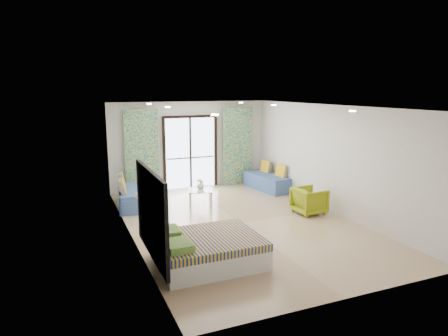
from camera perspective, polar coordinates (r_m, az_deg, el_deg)
name	(u,v)px	position (r m, az deg, el deg)	size (l,w,h in m)	color
floor	(240,223)	(9.45, 2.29, -7.80)	(5.00, 7.50, 0.01)	#A18260
ceiling	(241,106)	(8.94, 2.43, 8.78)	(5.00, 7.50, 0.01)	silver
wall_back	(190,145)	(12.55, -4.88, 3.29)	(5.00, 0.01, 2.70)	silver
wall_front	(351,213)	(6.01, 17.68, -6.08)	(5.00, 0.01, 2.70)	silver
wall_left	(130,175)	(8.38, -13.35, -1.01)	(0.01, 7.50, 2.70)	silver
wall_right	(330,159)	(10.39, 14.97, 1.27)	(0.01, 7.50, 2.70)	silver
balcony_door	(190,148)	(12.54, -4.83, 2.85)	(1.76, 0.08, 2.28)	black
balcony_rail	(190,158)	(12.60, -4.82, 1.47)	(1.52, 0.03, 0.04)	#595451
curtain_left	(142,152)	(12.02, -11.67, 2.25)	(1.00, 0.10, 2.50)	beige
curtain_right	(237,146)	(12.95, 1.92, 3.12)	(1.00, 0.10, 2.50)	beige
downlight_a	(215,115)	(6.55, -1.32, 7.62)	(0.12, 0.12, 0.02)	#FFE0B2
downlight_b	(352,111)	(8.01, 17.88, 7.75)	(0.12, 0.12, 0.02)	#FFE0B2
downlight_c	(168,107)	(9.41, -8.05, 8.63)	(0.12, 0.12, 0.02)	#FFE0B2
downlight_d	(274,105)	(10.47, 7.13, 8.91)	(0.12, 0.12, 0.02)	#FFE0B2
downlight_e	(149,104)	(11.35, -10.64, 8.98)	(0.12, 0.12, 0.02)	#FFE0B2
downlight_f	(241,103)	(12.25, 2.44, 9.32)	(0.12, 0.12, 0.02)	#FFE0B2
headboard	(151,214)	(6.76, -10.38, -6.47)	(0.06, 2.10, 1.50)	black
switch_plate	(136,196)	(7.94, -12.40, -3.87)	(0.02, 0.10, 0.10)	silver
bed	(207,249)	(7.29, -2.42, -11.56)	(1.82, 1.48, 0.63)	silver
daybed_left	(131,197)	(10.93, -13.11, -4.01)	(0.89, 1.78, 0.84)	#3A558B
daybed_right	(268,181)	(12.47, 6.25, -1.90)	(0.88, 1.76, 0.83)	#3A558B
coffee_table	(200,191)	(10.75, -3.39, -3.37)	(0.79, 0.79, 0.73)	silver
vase	(201,185)	(10.79, -3.37, -2.49)	(0.21, 0.21, 0.21)	white
armchair	(309,199)	(10.24, 12.10, -4.40)	(0.71, 0.66, 0.73)	#889713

